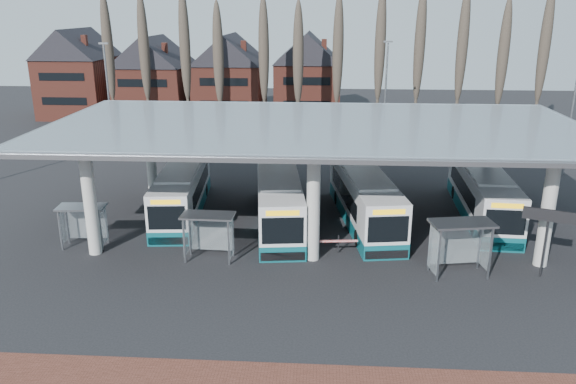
# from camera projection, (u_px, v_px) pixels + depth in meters

# --- Properties ---
(ground) EXTENTS (140.00, 140.00, 0.00)m
(ground) POSITION_uv_depth(u_px,v_px,m) (311.00, 280.00, 27.98)
(ground) COLOR black
(ground) RESTS_ON ground
(station_canopy) EXTENTS (32.00, 16.00, 6.34)m
(station_canopy) POSITION_uv_depth(u_px,v_px,m) (316.00, 134.00, 33.79)
(station_canopy) COLOR #B7B7B3
(station_canopy) RESTS_ON ground
(poplar_row) EXTENTS (45.10, 1.10, 14.50)m
(poplar_row) POSITION_uv_depth(u_px,v_px,m) (320.00, 51.00, 56.53)
(poplar_row) COLOR #473D33
(poplar_row) RESTS_ON ground
(townhouse_row) EXTENTS (36.80, 10.30, 12.25)m
(townhouse_row) POSITION_uv_depth(u_px,v_px,m) (192.00, 68.00, 68.78)
(townhouse_row) COLOR brown
(townhouse_row) RESTS_ON ground
(lamp_post_a) EXTENTS (0.80, 0.16, 10.17)m
(lamp_post_a) POSITION_uv_depth(u_px,v_px,m) (109.00, 100.00, 48.24)
(lamp_post_a) COLOR slate
(lamp_post_a) RESTS_ON ground
(lamp_post_b) EXTENTS (0.80, 0.16, 10.17)m
(lamp_post_b) POSITION_uv_depth(u_px,v_px,m) (385.00, 96.00, 50.61)
(lamp_post_b) COLOR slate
(lamp_post_b) RESTS_ON ground
(lamp_post_c) EXTENTS (0.80, 0.16, 10.17)m
(lamp_post_c) POSITION_uv_depth(u_px,v_px,m) (572.00, 109.00, 44.09)
(lamp_post_c) COLOR slate
(lamp_post_c) RESTS_ON ground
(bus_0) EXTENTS (3.40, 11.42, 3.13)m
(bus_0) POSITION_uv_depth(u_px,v_px,m) (182.00, 191.00, 36.85)
(bus_0) COLOR silver
(bus_0) RESTS_ON ground
(bus_1) EXTENTS (3.90, 12.03, 3.28)m
(bus_1) POSITION_uv_depth(u_px,v_px,m) (278.00, 199.00, 35.08)
(bus_1) COLOR silver
(bus_1) RESTS_ON ground
(bus_2) EXTENTS (4.17, 11.94, 3.25)m
(bus_2) POSITION_uv_depth(u_px,v_px,m) (364.00, 198.00, 35.25)
(bus_2) COLOR silver
(bus_2) RESTS_ON ground
(bus_3) EXTENTS (3.06, 11.65, 3.21)m
(bus_3) POSITION_uv_depth(u_px,v_px,m) (482.00, 194.00, 36.18)
(bus_3) COLOR silver
(bus_3) RESTS_ON ground
(shelter_0) EXTENTS (2.71, 1.50, 2.43)m
(shelter_0) POSITION_uv_depth(u_px,v_px,m) (83.00, 216.00, 31.50)
(shelter_0) COLOR gray
(shelter_0) RESTS_ON ground
(shelter_1) EXTENTS (2.82, 1.49, 2.58)m
(shelter_1) POSITION_uv_depth(u_px,v_px,m) (209.00, 226.00, 29.82)
(shelter_1) COLOR gray
(shelter_1) RESTS_ON ground
(shelter_2) EXTENTS (3.30, 2.05, 2.86)m
(shelter_2) POSITION_uv_depth(u_px,v_px,m) (460.00, 236.00, 28.02)
(shelter_2) COLOR gray
(shelter_2) RESTS_ON ground
(info_sign_0) EXTENTS (2.30, 0.99, 3.60)m
(info_sign_0) POSITION_uv_depth(u_px,v_px,m) (548.00, 221.00, 27.39)
(info_sign_0) COLOR black
(info_sign_0) RESTS_ON ground
(barrier) EXTENTS (2.07, 0.66, 1.04)m
(barrier) POSITION_uv_depth(u_px,v_px,m) (339.00, 242.00, 30.51)
(barrier) COLOR black
(barrier) RESTS_ON ground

